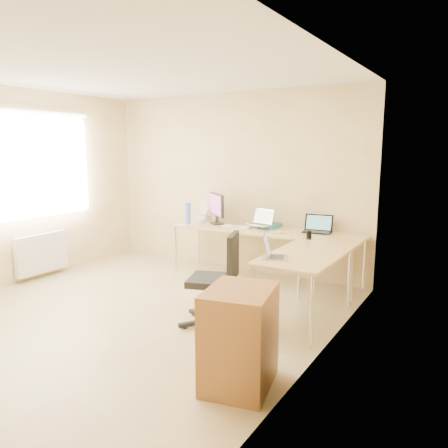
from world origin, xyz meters
The scene contains 25 objects.
floor centered at (0.00, 0.00, 0.00)m, with size 4.50×4.50×0.00m, color tan.
ceiling centered at (0.00, 0.00, 2.60)m, with size 4.50×4.50×0.00m, color white.
wall_back centered at (0.00, 2.25, 1.30)m, with size 4.50×4.50×0.00m, color beige.
wall_left centered at (-2.10, 0.00, 1.30)m, with size 4.50×4.50×0.00m, color beige.
wall_right centered at (2.10, 0.00, 1.30)m, with size 4.50×4.50×0.00m, color beige.
desk_main centered at (0.72, 1.85, 0.36)m, with size 2.65×0.70×0.73m, color tan.
desk_return centered at (1.70, 0.85, 0.36)m, with size 0.70×1.30×0.73m, color tan.
monitor centered at (-0.05, 1.88, 0.95)m, with size 0.52×0.17×0.45m, color black.
book_stack centered at (0.74, 2.01, 0.76)m, with size 0.23×0.31×0.05m, color #28787A.
laptop_center centered at (0.65, 1.88, 0.89)m, with size 0.32×0.25×0.21m, color silver.
laptop_black centered at (1.41, 2.01, 0.84)m, with size 0.36×0.27×0.23m, color black.
keyboard centered at (0.33, 1.81, 0.74)m, with size 0.41×0.11×0.02m, color white.
mouse centered at (1.03, 1.72, 0.75)m, with size 0.10×0.07×0.04m, color silver.
mug centered at (-0.12, 1.59, 0.78)m, with size 0.10×0.10×0.10m, color silver.
cd_stack centered at (0.33, 1.78, 0.75)m, with size 0.13×0.13×0.03m, color white.
water_bottle centered at (-0.38, 1.63, 0.88)m, with size 0.09×0.09×0.31m, color #5D87DB.
papers centered at (-0.40, 1.56, 0.73)m, with size 0.19×0.27×0.01m, color silver.
white_box centered at (-0.40, 2.05, 0.77)m, with size 0.20×0.15×0.07m, color silver.
desk_fan centered at (-0.34, 2.05, 0.88)m, with size 0.23×0.23×0.29m, color silver.
black_cup centered at (1.47, 1.55, 0.78)m, with size 0.06×0.06×0.10m, color black.
laptop_return centered at (1.51, 0.52, 0.83)m, with size 0.23×0.29×0.19m, color #A1A0B8.
office_chair centered at (0.91, 0.26, 0.50)m, with size 0.59×0.59×0.98m, color black.
cabinet centered at (1.74, -0.62, 0.36)m, with size 0.48×0.60×0.83m, color brown.
radiator centered at (-2.03, 0.40, 0.35)m, with size 0.09×0.80×0.55m, color white.
window centered at (-2.05, 0.40, 1.55)m, with size 0.10×1.80×1.40m, color white.
Camera 1 is at (3.27, -3.34, 1.82)m, focal length 34.90 mm.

